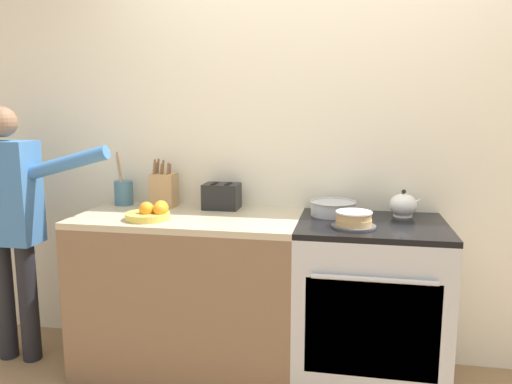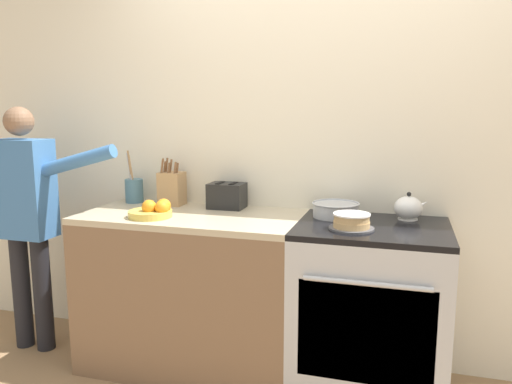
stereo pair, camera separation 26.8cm
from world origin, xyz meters
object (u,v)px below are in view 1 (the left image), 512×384
(utensil_crock, at_px, (123,192))
(person_baker, at_px, (11,214))
(stove_range, at_px, (369,306))
(tea_kettle, at_px, (403,205))
(knife_block, at_px, (164,190))
(fruit_bowl, at_px, (151,213))
(mixing_bowl, at_px, (333,208))
(toaster, at_px, (222,196))
(layer_cake, at_px, (354,220))

(utensil_crock, bearing_deg, person_baker, -151.43)
(stove_range, distance_m, tea_kettle, 0.59)
(knife_block, xyz_separation_m, person_baker, (-0.84, -0.30, -0.12))
(knife_block, height_order, fruit_bowl, knife_block)
(mixing_bowl, distance_m, person_baker, 1.88)
(utensil_crock, relative_size, toaster, 1.47)
(utensil_crock, distance_m, person_baker, 0.65)
(utensil_crock, height_order, toaster, utensil_crock)
(knife_block, relative_size, toaster, 1.29)
(stove_range, distance_m, knife_block, 1.38)
(stove_range, bearing_deg, layer_cake, -130.85)
(stove_range, height_order, mixing_bowl, mixing_bowl)
(layer_cake, xyz_separation_m, tea_kettle, (0.27, 0.31, 0.03))
(stove_range, distance_m, fruit_bowl, 1.28)
(mixing_bowl, bearing_deg, toaster, 174.39)
(person_baker, bearing_deg, tea_kettle, 17.51)
(utensil_crock, bearing_deg, knife_block, -1.47)
(person_baker, bearing_deg, toaster, 24.44)
(person_baker, bearing_deg, fruit_bowl, 6.79)
(mixing_bowl, bearing_deg, fruit_bowl, -163.11)
(mixing_bowl, relative_size, knife_block, 0.89)
(layer_cake, bearing_deg, mixing_bowl, 113.62)
(stove_range, relative_size, toaster, 4.08)
(layer_cake, bearing_deg, stove_range, 49.15)
(fruit_bowl, bearing_deg, knife_block, 99.67)
(layer_cake, distance_m, mixing_bowl, 0.29)
(toaster, bearing_deg, person_baker, -165.76)
(layer_cake, bearing_deg, utensil_crock, 166.73)
(toaster, bearing_deg, fruit_bowl, -130.15)
(fruit_bowl, height_order, person_baker, person_baker)
(stove_range, xyz_separation_m, knife_block, (-1.24, 0.21, 0.57))
(mixing_bowl, bearing_deg, person_baker, -172.68)
(mixing_bowl, xyz_separation_m, toaster, (-0.66, 0.07, 0.03))
(tea_kettle, bearing_deg, person_baker, -172.69)
(knife_block, bearing_deg, person_baker, -160.16)
(layer_cake, bearing_deg, fruit_bowl, -178.40)
(knife_block, height_order, person_baker, person_baker)
(stove_range, relative_size, layer_cake, 4.10)
(stove_range, xyz_separation_m, layer_cake, (-0.10, -0.11, 0.50))
(layer_cake, distance_m, toaster, 0.84)
(mixing_bowl, height_order, knife_block, knife_block)
(tea_kettle, relative_size, person_baker, 0.12)
(tea_kettle, bearing_deg, mixing_bowl, -172.76)
(tea_kettle, bearing_deg, layer_cake, -131.04)
(tea_kettle, bearing_deg, knife_block, 179.44)
(stove_range, relative_size, mixing_bowl, 3.53)
(utensil_crock, distance_m, toaster, 0.63)
(layer_cake, distance_m, fruit_bowl, 1.08)
(stove_range, height_order, person_baker, person_baker)
(mixing_bowl, height_order, utensil_crock, utensil_crock)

